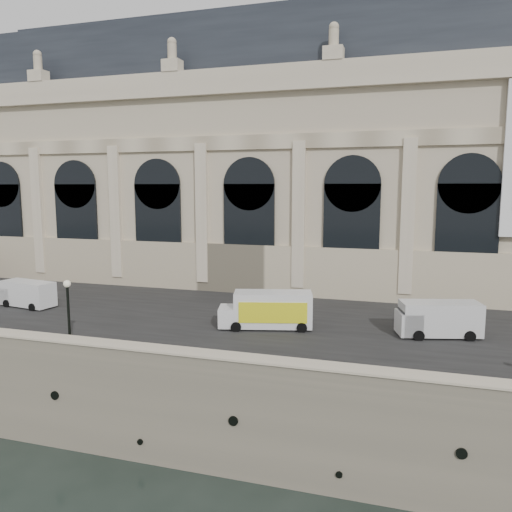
# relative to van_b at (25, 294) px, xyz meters

# --- Properties ---
(ground) EXTENTS (260.00, 260.00, 0.00)m
(ground) POSITION_rel_van_b_xyz_m (21.62, -10.84, -7.20)
(ground) COLOR black
(ground) RESTS_ON ground
(quay) EXTENTS (160.00, 70.00, 6.00)m
(quay) POSITION_rel_van_b_xyz_m (21.62, 24.16, -4.20)
(quay) COLOR gray
(quay) RESTS_ON ground
(street) EXTENTS (160.00, 24.00, 0.06)m
(street) POSITION_rel_van_b_xyz_m (21.62, 3.16, -1.17)
(street) COLOR #2D2D2D
(street) RESTS_ON quay
(parapet) EXTENTS (160.00, 1.40, 1.21)m
(parapet) POSITION_rel_van_b_xyz_m (21.62, -10.24, -0.58)
(parapet) COLOR gray
(parapet) RESTS_ON quay
(museum) EXTENTS (69.00, 18.70, 29.10)m
(museum) POSITION_rel_van_b_xyz_m (15.64, 20.02, 12.53)
(museum) COLOR #C2B695
(museum) RESTS_ON quay
(van_b) EXTENTS (5.50, 2.78, 2.34)m
(van_b) POSITION_rel_van_b_xyz_m (0.00, 0.00, 0.00)
(van_b) COLOR silver
(van_b) RESTS_ON quay
(van_c) EXTENTS (6.10, 3.55, 2.56)m
(van_c) POSITION_rel_van_b_xyz_m (34.76, 0.99, 0.11)
(van_c) COLOR silver
(van_c) RESTS_ON quay
(box_truck) EXTENTS (7.34, 3.92, 2.83)m
(box_truck) POSITION_rel_van_b_xyz_m (22.70, -0.39, 0.23)
(box_truck) COLOR silver
(box_truck) RESTS_ON quay
(lamp_left) EXTENTS (0.47, 0.47, 4.65)m
(lamp_left) POSITION_rel_van_b_xyz_m (11.40, -8.86, 1.12)
(lamp_left) COLOR black
(lamp_left) RESTS_ON quay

